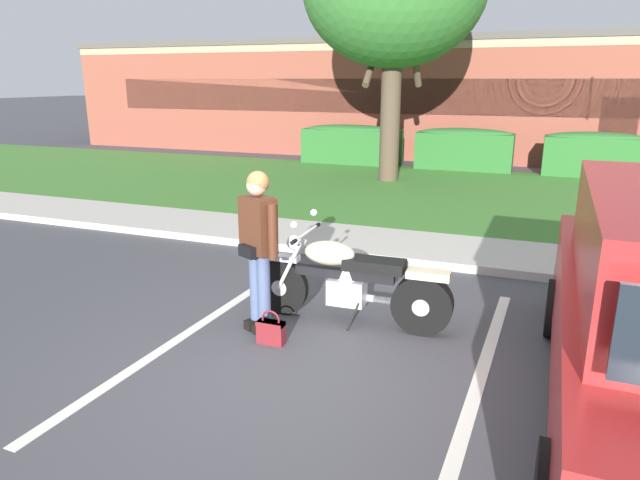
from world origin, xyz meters
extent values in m
plane|color=#424247|center=(0.00, 0.00, 0.00)|extent=(140.00, 140.00, 0.00)
cube|color=#B7B2A8|center=(0.00, 3.24, 0.06)|extent=(60.00, 0.20, 0.12)
cube|color=#B7B2A8|center=(0.00, 4.09, 0.04)|extent=(60.00, 1.50, 0.08)
cube|color=#3D752D|center=(0.00, 8.55, 0.03)|extent=(60.00, 7.42, 0.06)
cube|color=silver|center=(-1.34, 0.20, 0.00)|extent=(0.30, 4.40, 0.01)
cube|color=silver|center=(1.64, 0.20, 0.00)|extent=(0.30, 4.40, 0.01)
cylinder|color=black|center=(-0.64, 0.98, 0.32)|extent=(0.64, 0.12, 0.64)
cylinder|color=silver|center=(-0.64, 0.98, 0.32)|extent=(0.18, 0.13, 0.18)
cylinder|color=black|center=(0.96, 1.02, 0.32)|extent=(0.65, 0.20, 0.64)
cylinder|color=silver|center=(0.96, 1.02, 0.32)|extent=(0.19, 0.21, 0.18)
cube|color=silver|center=(-0.64, 0.98, 0.67)|extent=(0.44, 0.15, 0.06)
cube|color=beige|center=(1.01, 1.03, 0.66)|extent=(0.45, 0.21, 0.08)
cylinder|color=silver|center=(-0.50, 0.90, 0.60)|extent=(0.31, 0.05, 0.58)
cylinder|color=silver|center=(-0.51, 1.06, 0.60)|extent=(0.31, 0.05, 0.58)
sphere|color=silver|center=(-0.47, 0.98, 0.86)|extent=(0.17, 0.17, 0.17)
cylinder|color=silver|center=(-0.33, 0.98, 0.98)|extent=(0.05, 0.72, 0.03)
cylinder|color=black|center=(-0.32, 0.62, 0.98)|extent=(0.05, 0.10, 0.04)
cylinder|color=black|center=(-0.34, 1.34, 0.98)|extent=(0.05, 0.10, 0.04)
sphere|color=silver|center=(-0.34, 0.68, 1.14)|extent=(0.08, 0.08, 0.08)
sphere|color=silver|center=(-0.36, 1.28, 1.14)|extent=(0.08, 0.08, 0.08)
cube|color=black|center=(0.11, 1.00, 0.56)|extent=(1.10, 0.13, 0.10)
ellipsoid|color=beige|center=(-0.06, 0.99, 0.78)|extent=(0.57, 0.34, 0.26)
cube|color=black|center=(0.44, 1.01, 0.70)|extent=(0.65, 0.30, 0.12)
cube|color=silver|center=(0.14, 1.00, 0.36)|extent=(0.41, 0.25, 0.28)
cylinder|color=silver|center=(0.10, 1.00, 0.52)|extent=(0.18, 0.13, 0.21)
cylinder|color=silver|center=(0.17, 1.00, 0.52)|extent=(0.18, 0.13, 0.21)
cylinder|color=silver|center=(0.50, 1.15, 0.26)|extent=(0.60, 0.10, 0.08)
cylinder|color=silver|center=(0.70, 1.16, 0.26)|extent=(0.60, 0.10, 0.08)
cylinder|color=black|center=(0.26, 0.84, 0.15)|extent=(0.12, 0.12, 0.30)
cube|color=black|center=(-0.61, 0.46, 0.05)|extent=(0.20, 0.26, 0.10)
cube|color=black|center=(-0.73, 0.52, 0.05)|extent=(0.20, 0.26, 0.10)
cylinder|color=#47567A|center=(-0.60, 0.47, 0.43)|extent=(0.14, 0.14, 0.86)
cylinder|color=#47567A|center=(-0.72, 0.54, 0.43)|extent=(0.14, 0.14, 0.86)
cube|color=#4C2819|center=(-0.66, 0.50, 1.15)|extent=(0.44, 0.37, 0.58)
cube|color=#4C2819|center=(-0.66, 0.50, 1.42)|extent=(0.36, 0.31, 0.06)
sphere|color=tan|center=(-0.66, 0.50, 1.56)|extent=(0.21, 0.21, 0.21)
sphere|color=olive|center=(-0.65, 0.52, 1.59)|extent=(0.23, 0.23, 0.23)
cube|color=black|center=(-0.72, 0.39, 0.90)|extent=(0.24, 0.19, 0.12)
cylinder|color=#4C2819|center=(-0.45, 0.40, 1.13)|extent=(0.09, 0.09, 0.56)
cylinder|color=#4C2819|center=(-0.88, 0.61, 1.13)|extent=(0.09, 0.09, 0.56)
cube|color=maroon|center=(-0.41, 0.23, 0.12)|extent=(0.28, 0.12, 0.24)
cube|color=maroon|center=(-0.41, 0.23, 0.22)|extent=(0.28, 0.13, 0.04)
torus|color=maroon|center=(-0.41, 0.23, 0.26)|extent=(0.20, 0.02, 0.20)
cube|color=black|center=(2.30, -0.14, 1.48)|extent=(0.10, 2.73, 0.55)
cylinder|color=black|center=(2.29, 1.46, 0.30)|extent=(0.25, 0.61, 0.60)
cylinder|color=#4C3D2D|center=(-1.64, 9.71, 1.52)|extent=(0.50, 0.50, 3.05)
cylinder|color=#4C3D2D|center=(-1.07, 9.71, 3.13)|extent=(0.17, 1.26, 1.49)
cylinder|color=#4C3D2D|center=(-2.15, 9.71, 2.92)|extent=(0.17, 1.15, 1.09)
cube|color=#286028|center=(-3.48, 12.29, 0.55)|extent=(3.05, 0.90, 1.10)
ellipsoid|color=#286028|center=(-3.48, 12.29, 1.10)|extent=(2.90, 0.84, 0.28)
cube|color=#286028|center=(-0.07, 12.29, 0.55)|extent=(2.71, 0.90, 1.10)
ellipsoid|color=#286028|center=(-0.07, 12.29, 1.10)|extent=(2.58, 0.84, 0.28)
cube|color=#286028|center=(3.34, 12.29, 0.55)|extent=(2.56, 0.90, 1.10)
ellipsoid|color=#286028|center=(3.34, 12.29, 1.10)|extent=(2.43, 0.84, 0.28)
cube|color=brown|center=(-1.49, 18.60, 1.86)|extent=(27.42, 9.55, 3.73)
cube|color=#998466|center=(-1.49, 13.86, 3.61)|extent=(27.42, 0.10, 0.24)
cube|color=#4C4742|center=(-1.49, 18.60, 3.83)|extent=(27.69, 9.64, 0.20)
cube|color=#1E282D|center=(-1.49, 13.85, 2.05)|extent=(23.31, 0.06, 1.10)
cube|color=brown|center=(-10.82, 13.84, 2.05)|extent=(0.08, 0.04, 1.20)
cube|color=brown|center=(-6.15, 13.84, 2.05)|extent=(0.08, 0.04, 1.20)
cube|color=brown|center=(-1.49, 13.84, 2.05)|extent=(0.08, 0.04, 1.20)
cube|color=brown|center=(3.17, 13.84, 2.05)|extent=(0.08, 0.04, 1.20)
cube|color=#473323|center=(3.99, 13.86, 1.05)|extent=(1.00, 0.08, 2.10)
camera|label=1|loc=(1.92, -4.44, 2.58)|focal=31.58mm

